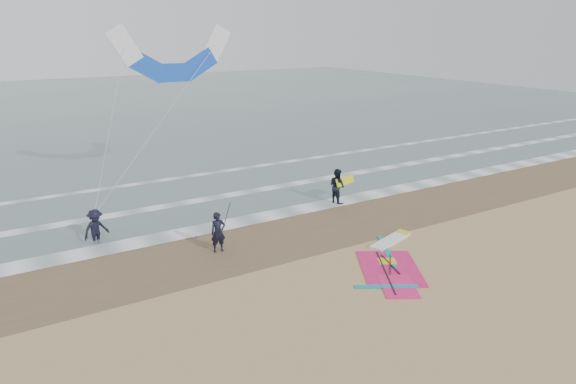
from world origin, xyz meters
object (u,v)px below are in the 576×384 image
person_walking (337,186)px  windsurf_rig (391,260)px  person_standing (218,232)px  surf_kite (173,59)px  person_wading (95,221)px

person_walking → windsurf_rig: bearing=153.5°
windsurf_rig → person_standing: person_standing is taller
windsurf_rig → surf_kite: size_ratio=0.59×
person_standing → surf_kite: (1.46, 8.25, 6.06)m
windsurf_rig → person_walking: (2.24, 6.51, 0.84)m
person_standing → person_wading: 5.22m
windsurf_rig → person_wading: person_wading is taller
person_walking → person_wading: 11.31m
surf_kite → person_wading: bearing=-138.4°
person_standing → person_walking: bearing=23.9°
person_wading → person_standing: bearing=-63.6°
surf_kite → windsurf_rig: bearing=-73.3°
person_walking → surf_kite: surf_kite is taller
person_wading → surf_kite: bearing=20.7°
windsurf_rig → person_wading: bearing=139.7°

